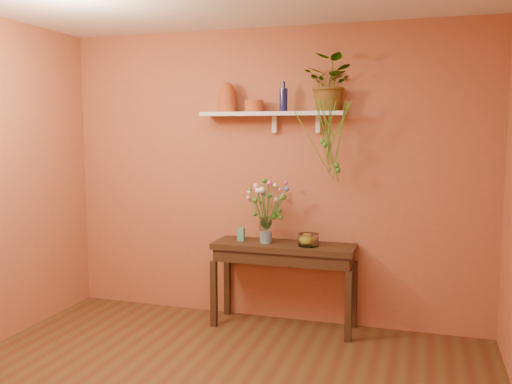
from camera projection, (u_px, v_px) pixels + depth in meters
The scene contains 13 objects.
room at pixel (177, 204), 3.18m from camera, with size 4.04×4.04×2.70m.
sideboard at pixel (284, 256), 4.89m from camera, with size 1.27×0.41×0.77m.
wall_shelf at pixel (273, 114), 4.87m from camera, with size 1.30×0.24×0.19m.
terracotta_jug at pixel (227, 98), 4.98m from camera, with size 0.21×0.21×0.27m.
terracotta_pot at pixel (254, 106), 4.91m from camera, with size 0.17×0.17×0.10m, color #BD5A1F.
blue_bottle at pixel (284, 99), 4.81m from camera, with size 0.09×0.09×0.26m.
spider_plant at pixel (331, 83), 4.71m from camera, with size 0.43×0.37×0.48m, color #357A21.
plant_fronds at pixel (330, 144), 4.61m from camera, with size 0.54×0.37×0.69m.
glass_vase at pixel (266, 232), 4.89m from camera, with size 0.11×0.11×0.23m.
bouquet at pixel (267, 198), 4.86m from camera, with size 0.40×0.48×0.46m.
glass_bowl at pixel (309, 240), 4.77m from camera, with size 0.18×0.18×0.11m.
lemon at pixel (307, 240), 4.80m from camera, with size 0.08×0.08×0.08m, color yellow.
carton at pixel (241, 234), 4.99m from camera, with size 0.06×0.05×0.12m, color teal.
Camera 1 is at (1.37, -2.87, 1.78)m, focal length 38.37 mm.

